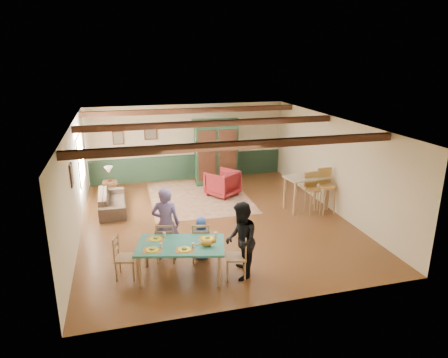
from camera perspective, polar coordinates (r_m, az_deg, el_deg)
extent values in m
plane|color=#522E17|center=(11.03, -1.35, -5.90)|extent=(8.00, 8.00, 0.00)
cube|color=beige|center=(14.37, -5.15, 5.23)|extent=(7.00, 0.02, 2.70)
cube|color=beige|center=(10.37, -20.55, -0.64)|extent=(0.02, 8.00, 2.70)
cube|color=beige|center=(11.85, 15.30, 2.05)|extent=(0.02, 8.00, 2.70)
cube|color=white|center=(10.27, -1.45, 8.07)|extent=(7.00, 8.00, 0.02)
cube|color=#1B3122|center=(14.57, -5.04, 1.76)|extent=(6.95, 0.03, 0.90)
cube|color=black|center=(8.11, 2.36, 4.89)|extent=(6.95, 0.16, 0.16)
cube|color=black|center=(10.67, -1.96, 7.93)|extent=(6.95, 0.16, 0.16)
cube|color=black|center=(13.19, -4.54, 9.71)|extent=(6.95, 0.16, 0.16)
imported|color=slate|center=(8.83, -8.32, -6.36)|extent=(0.69, 0.53, 1.67)
imported|color=black|center=(8.08, 2.45, -8.80)|extent=(0.77, 0.90, 1.60)
imported|color=#284BA3|center=(8.91, -3.22, -8.44)|extent=(0.54, 0.41, 0.97)
cube|color=#C2B48D|center=(12.77, -3.60, -2.59)|extent=(3.10, 3.66, 0.01)
cube|color=#133120|center=(13.80, -1.14, 3.85)|extent=(1.64, 0.75, 2.26)
imported|color=#561118|center=(12.78, -0.23, -0.61)|extent=(1.24, 1.25, 0.82)
imported|color=#3D3026|center=(12.08, -15.69, -3.05)|extent=(0.75, 1.90, 0.55)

